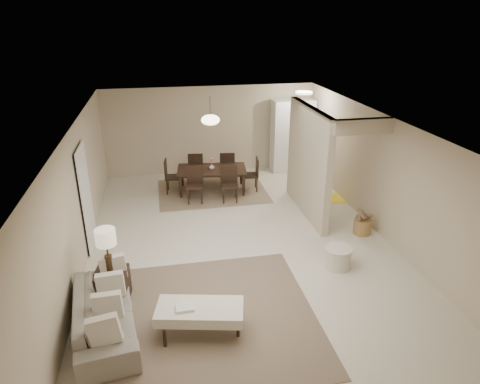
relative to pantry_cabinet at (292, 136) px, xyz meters
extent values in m
plane|color=beige|center=(-2.35, -4.15, -1.05)|extent=(9.00, 9.00, 0.00)
plane|color=white|center=(-2.35, -4.15, 1.45)|extent=(9.00, 9.00, 0.00)
plane|color=#C4B094|center=(-2.35, 0.35, 0.20)|extent=(6.00, 0.00, 6.00)
plane|color=#C4B094|center=(-5.35, -4.15, 0.20)|extent=(0.00, 9.00, 9.00)
plane|color=#C4B094|center=(0.65, -4.15, 0.20)|extent=(0.00, 9.00, 9.00)
cube|color=#C4B094|center=(-0.55, -2.90, 0.20)|extent=(0.15, 2.50, 2.50)
cube|color=black|center=(-5.32, -3.55, -0.03)|extent=(0.04, 0.90, 2.04)
cube|color=white|center=(0.00, 0.00, 0.00)|extent=(1.20, 0.55, 2.10)
cylinder|color=white|center=(-0.05, -0.95, 1.41)|extent=(0.44, 0.44, 0.05)
cube|color=brown|center=(-3.23, -6.25, -1.04)|extent=(3.20, 3.20, 0.01)
imported|color=gray|center=(-4.80, -6.25, -0.75)|extent=(2.17, 1.08, 0.61)
cube|color=beige|center=(-3.43, -6.55, -0.68)|extent=(1.35, 0.83, 0.17)
cylinder|color=black|center=(-3.96, -6.76, -0.91)|extent=(0.05, 0.05, 0.28)
cylinder|color=black|center=(-2.91, -6.76, -0.91)|extent=(0.05, 0.05, 0.28)
cylinder|color=black|center=(-3.96, -6.34, -0.91)|extent=(0.05, 0.05, 0.28)
cylinder|color=black|center=(-2.91, -6.34, -0.91)|extent=(0.05, 0.05, 0.28)
cube|color=black|center=(-4.75, -5.53, -0.77)|extent=(0.58, 0.58, 0.56)
cylinder|color=#44301D|center=(-4.75, -5.53, -0.34)|extent=(0.12, 0.12, 0.30)
cylinder|color=#44301D|center=(-4.75, -5.53, -0.06)|extent=(0.03, 0.03, 0.26)
cylinder|color=beige|center=(-4.75, -5.53, 0.14)|extent=(0.32, 0.32, 0.26)
cylinder|color=beige|center=(-0.75, -5.28, -0.85)|extent=(0.50, 0.50, 0.39)
cylinder|color=olive|center=(0.30, -4.15, -0.89)|extent=(0.41, 0.41, 0.32)
cube|color=#766349|center=(-2.54, -1.23, -1.04)|extent=(2.80, 2.10, 0.01)
imported|color=black|center=(-2.54, -1.23, -0.74)|extent=(1.88, 1.19, 0.62)
imported|color=silver|center=(-2.54, -1.23, -0.36)|extent=(0.17, 0.17, 0.14)
cube|color=yellow|center=(0.31, -2.28, -1.04)|extent=(1.06, 0.70, 0.01)
cylinder|color=#44301D|center=(-2.54, -1.23, 1.20)|extent=(0.02, 0.02, 0.50)
ellipsoid|color=#FFEAC6|center=(-2.54, -1.23, 0.87)|extent=(0.46, 0.46, 0.25)
camera|label=1|loc=(-3.83, -11.61, 3.32)|focal=32.00mm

